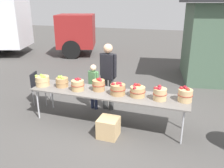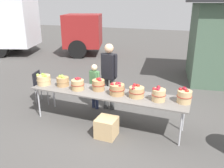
{
  "view_description": "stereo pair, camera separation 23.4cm",
  "coord_description": "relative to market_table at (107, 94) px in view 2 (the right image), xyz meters",
  "views": [
    {
      "loc": [
        1.64,
        -4.42,
        2.61
      ],
      "look_at": [
        0.0,
        0.3,
        0.85
      ],
      "focal_mm": 37.22,
      "sensor_mm": 36.0,
      "label": 1
    },
    {
      "loc": [
        1.86,
        -4.34,
        2.61
      ],
      "look_at": [
        0.0,
        0.3,
        0.85
      ],
      "focal_mm": 37.22,
      "sensor_mm": 36.0,
      "label": 2
    }
  ],
  "objects": [
    {
      "name": "vendor_adult",
      "position": [
        -0.25,
        0.72,
        0.28
      ],
      "size": [
        0.44,
        0.26,
        1.69
      ],
      "rotation": [
        0.0,
        0.0,
        3.03
      ],
      "color": "#3F3F3F",
      "rests_on": "ground"
    },
    {
      "name": "apple_basket_red_3",
      "position": [
        0.66,
        0.01,
        0.15
      ],
      "size": [
        0.33,
        0.33,
        0.27
      ],
      "color": "tan",
      "rests_on": "market_table"
    },
    {
      "name": "apple_basket_red_4",
      "position": [
        1.13,
        -0.02,
        0.17
      ],
      "size": [
        0.29,
        0.29,
        0.29
      ],
      "color": "tan",
      "rests_on": "market_table"
    },
    {
      "name": "box_truck",
      "position": [
        -7.47,
        5.26,
        0.77
      ],
      "size": [
        7.97,
        4.63,
        2.75
      ],
      "rotation": [
        0.0,
        0.0,
        0.34
      ],
      "color": "silver",
      "rests_on": "ground"
    },
    {
      "name": "apple_basket_red_5",
      "position": [
        1.61,
        0.07,
        0.17
      ],
      "size": [
        0.3,
        0.3,
        0.3
      ],
      "color": "tan",
      "rests_on": "market_table"
    },
    {
      "name": "apple_basket_green_1",
      "position": [
        -1.13,
        0.02,
        0.15
      ],
      "size": [
        0.3,
        0.3,
        0.26
      ],
      "color": "#A87F51",
      "rests_on": "market_table"
    },
    {
      "name": "ground_plane",
      "position": [
        0.0,
        0.0,
        -0.72
      ],
      "size": [
        40.0,
        40.0,
        0.0
      ],
      "primitive_type": "plane",
      "color": "#474442"
    },
    {
      "name": "apple_basket_red_2",
      "position": [
        0.24,
        -0.02,
        0.16
      ],
      "size": [
        0.34,
        0.34,
        0.27
      ],
      "color": "#A87F51",
      "rests_on": "market_table"
    },
    {
      "name": "market_table",
      "position": [
        0.0,
        0.0,
        0.0
      ],
      "size": [
        3.5,
        0.76,
        0.75
      ],
      "color": "slate",
      "rests_on": "ground"
    },
    {
      "name": "apple_basket_red_1",
      "position": [
        -0.23,
        0.07,
        0.17
      ],
      "size": [
        0.29,
        0.29,
        0.29
      ],
      "color": "#A87F51",
      "rests_on": "market_table"
    },
    {
      "name": "apple_basket_red_0",
      "position": [
        -0.68,
        -0.07,
        0.15
      ],
      "size": [
        0.3,
        0.3,
        0.28
      ],
      "color": "tan",
      "rests_on": "market_table"
    },
    {
      "name": "apple_basket_green_0",
      "position": [
        -1.61,
        -0.07,
        0.15
      ],
      "size": [
        0.34,
        0.34,
        0.28
      ],
      "color": "tan",
      "rests_on": "market_table"
    },
    {
      "name": "produce_crate",
      "position": [
        0.2,
        -0.51,
        -0.52
      ],
      "size": [
        0.4,
        0.4,
        0.4
      ],
      "primitive_type": "cube",
      "color": "tan",
      "rests_on": "ground"
    },
    {
      "name": "child_customer",
      "position": [
        -0.6,
        0.62,
        -0.03
      ],
      "size": [
        0.3,
        0.21,
        1.18
      ],
      "rotation": [
        0.0,
        0.0,
        2.86
      ],
      "color": "#262D4C",
      "rests_on": "ground"
    },
    {
      "name": "folding_chair",
      "position": [
        -2.14,
        0.45,
        -0.21
      ],
      "size": [
        0.49,
        0.49,
        0.86
      ],
      "rotation": [
        0.0,
        0.0,
        1.82
      ],
      "color": "black",
      "rests_on": "ground"
    }
  ]
}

